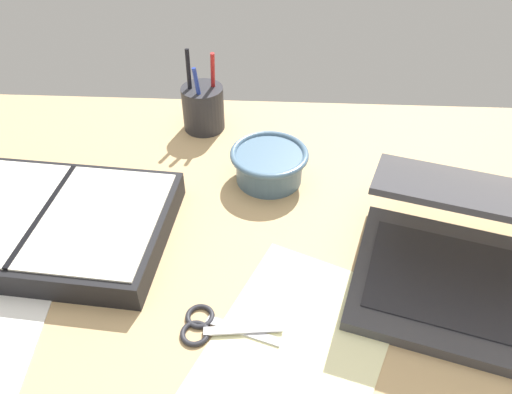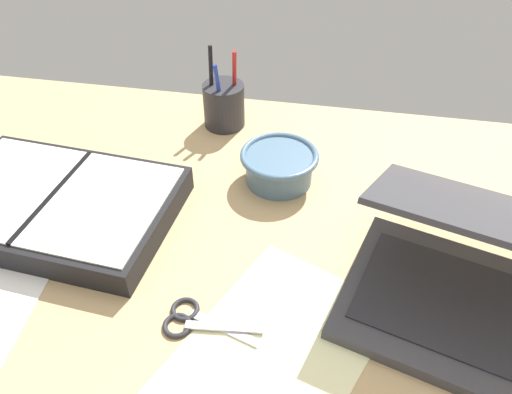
# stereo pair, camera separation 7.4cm
# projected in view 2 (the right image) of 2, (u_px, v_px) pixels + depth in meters

# --- Properties ---
(desk_top) EXTENTS (1.40, 1.00, 0.02)m
(desk_top) POSITION_uv_depth(u_px,v_px,m) (239.00, 282.00, 0.72)
(desk_top) COLOR tan
(desk_top) RESTS_ON ground
(laptop) EXTENTS (0.39, 0.37, 0.18)m
(laptop) POSITION_uv_depth(u_px,v_px,m) (479.00, 280.00, 0.64)
(laptop) COLOR #38383D
(laptop) RESTS_ON desk_top
(bowl) EXTENTS (0.14, 0.14, 0.06)m
(bowl) POSITION_uv_depth(u_px,v_px,m) (279.00, 165.00, 0.86)
(bowl) COLOR slate
(bowl) RESTS_ON desk_top
(pen_cup) EXTENTS (0.08, 0.08, 0.16)m
(pen_cup) POSITION_uv_depth(u_px,v_px,m) (224.00, 105.00, 0.99)
(pen_cup) COLOR #28282D
(pen_cup) RESTS_ON desk_top
(planner) EXTENTS (0.39, 0.28, 0.05)m
(planner) POSITION_uv_depth(u_px,v_px,m) (57.00, 205.00, 0.79)
(planner) COLOR black
(planner) RESTS_ON desk_top
(scissors) EXTENTS (0.13, 0.07, 0.01)m
(scissors) POSITION_uv_depth(u_px,v_px,m) (192.00, 320.00, 0.65)
(scissors) COLOR #B7B7BC
(scissors) RESTS_ON desk_top
(paper_sheet_front) EXTENTS (0.30, 0.34, 0.00)m
(paper_sheet_front) POSITION_uv_depth(u_px,v_px,m) (278.00, 347.00, 0.62)
(paper_sheet_front) COLOR #F4EFB2
(paper_sheet_front) RESTS_ON desk_top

